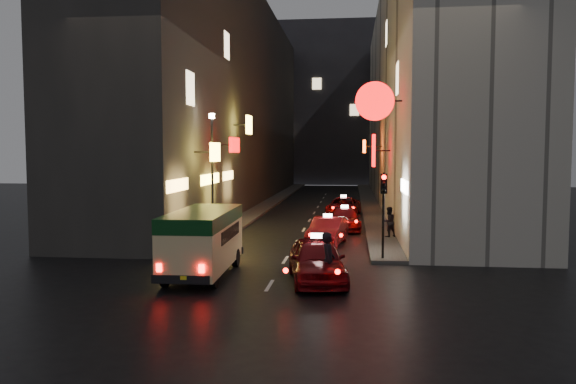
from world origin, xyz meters
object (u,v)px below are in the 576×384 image
at_px(lamp_post, 212,167).
at_px(traffic_light, 384,196).
at_px(taxi_near, 317,256).
at_px(pedestrian_crossing, 328,257).
at_px(minibus, 203,235).

bearing_deg(lamp_post, traffic_light, -28.91).
relative_size(taxi_near, traffic_light, 1.67).
bearing_deg(taxi_near, traffic_light, 56.48).
bearing_deg(taxi_near, pedestrian_crossing, -66.34).
distance_m(minibus, taxi_near, 4.21).
height_order(minibus, traffic_light, traffic_light).
distance_m(traffic_light, lamp_post, 9.42).
relative_size(minibus, taxi_near, 0.95).
relative_size(taxi_near, pedestrian_crossing, 2.76).
bearing_deg(pedestrian_crossing, minibus, 71.16).
bearing_deg(traffic_light, pedestrian_crossing, -113.19).
xyz_separation_m(minibus, pedestrian_crossing, (4.58, -1.49, -0.44)).
bearing_deg(pedestrian_crossing, taxi_near, 22.86).
bearing_deg(pedestrian_crossing, lamp_post, 32.94).
height_order(minibus, pedestrian_crossing, minibus).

